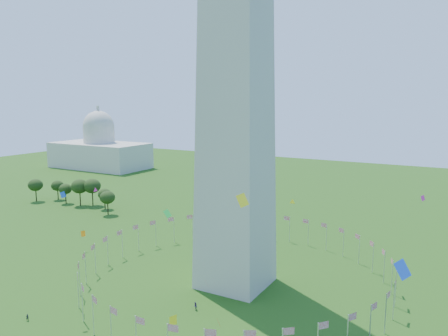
# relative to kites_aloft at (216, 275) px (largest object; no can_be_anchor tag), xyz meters

# --- Properties ---
(flag_ring) EXTENTS (80.24, 80.24, 9.00)m
(flag_ring) POSITION_rel_kites_aloft_xyz_m (-12.25, 30.86, -11.66)
(flag_ring) COLOR silver
(flag_ring) RESTS_ON ground
(capitol_building) EXTENTS (70.00, 35.00, 46.00)m
(capitol_building) POSITION_rel_kites_aloft_xyz_m (-192.25, 160.86, 6.84)
(capitol_building) COLOR beige
(capitol_building) RESTS_ON ground
(kites_aloft) EXTENTS (121.80, 60.33, 31.65)m
(kites_aloft) POSITION_rel_kites_aloft_xyz_m (0.00, 0.00, 0.00)
(kites_aloft) COLOR red
(kites_aloft) RESTS_ON ground
(tree_line_west) EXTENTS (55.09, 15.99, 12.37)m
(tree_line_west) POSITION_rel_kites_aloft_xyz_m (-117.29, 71.98, -10.70)
(tree_line_west) COLOR #284416
(tree_line_west) RESTS_ON ground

